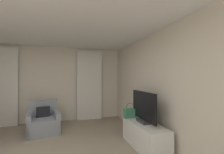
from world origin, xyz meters
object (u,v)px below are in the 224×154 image
(armchair, at_px, (43,122))
(tv_flatscreen, at_px, (144,108))
(handbag_primary, at_px, (130,113))
(tv_console, at_px, (144,135))

(armchair, relative_size, tv_flatscreen, 1.02)
(handbag_primary, bearing_deg, tv_flatscreen, -73.45)
(tv_flatscreen, height_order, handbag_primary, tv_flatscreen)
(tv_flatscreen, bearing_deg, armchair, 143.61)
(tv_console, relative_size, tv_flatscreen, 1.39)
(armchair, height_order, tv_console, armchair)
(armchair, height_order, tv_flatscreen, tv_flatscreen)
(tv_console, xyz_separation_m, handbag_primary, (-0.13, 0.46, 0.40))
(armchair, distance_m, tv_flatscreen, 2.85)
(tv_console, relative_size, handbag_primary, 3.64)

